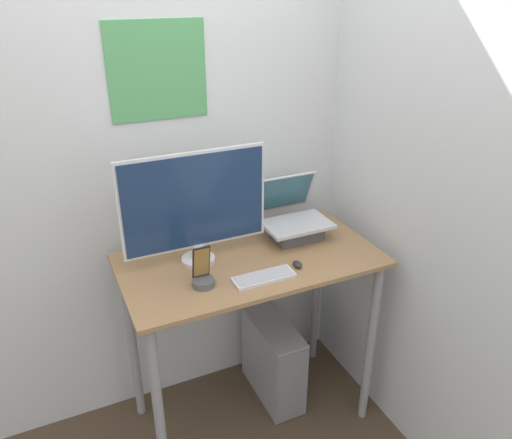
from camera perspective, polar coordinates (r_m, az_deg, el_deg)
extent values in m
cube|color=silver|center=(2.34, -4.58, 8.04)|extent=(6.00, 0.05, 2.60)
cube|color=#4C9959|center=(2.16, -11.17, 16.31)|extent=(0.41, 0.01, 0.40)
cube|color=silver|center=(2.12, 18.96, 4.77)|extent=(0.05, 6.00, 2.60)
cube|color=#936D47|center=(2.18, -0.65, -4.65)|extent=(1.12, 0.60, 0.02)
cylinder|color=gray|center=(2.16, -11.01, -21.20)|extent=(0.04, 0.04, 0.90)
cylinder|color=gray|center=(2.49, 12.94, -13.83)|extent=(0.04, 0.04, 0.90)
cylinder|color=gray|center=(2.52, -13.95, -13.43)|extent=(0.04, 0.04, 0.90)
cylinder|color=gray|center=(2.81, 6.90, -8.19)|extent=(0.04, 0.04, 0.90)
cube|color=#4C4C51|center=(2.32, 4.67, -1.47)|extent=(0.21, 0.14, 0.07)
cube|color=#B7B7BC|center=(2.30, 4.71, -0.54)|extent=(0.31, 0.21, 0.02)
cube|color=#B7B7BC|center=(2.37, 3.14, 3.08)|extent=(0.31, 0.09, 0.19)
cube|color=#336072|center=(2.36, 3.21, 3.08)|extent=(0.28, 0.07, 0.17)
cylinder|color=silver|center=(2.15, -6.60, -4.55)|extent=(0.14, 0.14, 0.02)
cylinder|color=silver|center=(2.13, -6.66, -3.56)|extent=(0.05, 0.05, 0.07)
cube|color=silver|center=(2.04, -7.03, 2.12)|extent=(0.62, 0.01, 0.41)
cube|color=navy|center=(2.03, -6.95, 2.03)|extent=(0.59, 0.01, 0.39)
cube|color=silver|center=(2.02, 0.91, -6.63)|extent=(0.26, 0.09, 0.01)
cube|color=#A8A8AD|center=(2.02, 0.91, -6.43)|extent=(0.24, 0.08, 0.00)
ellipsoid|color=#262626|center=(2.11, 4.76, -5.13)|extent=(0.03, 0.05, 0.02)
cylinder|color=#4C4C51|center=(1.99, -6.03, -7.18)|extent=(0.09, 0.09, 0.03)
cube|color=black|center=(1.96, -6.29, -4.86)|extent=(0.07, 0.04, 0.14)
cube|color=olive|center=(1.95, -6.24, -4.90)|extent=(0.06, 0.03, 0.13)
cube|color=gray|center=(2.71, 1.94, -15.68)|extent=(0.17, 0.43, 0.44)
cube|color=slate|center=(2.57, 4.21, -18.54)|extent=(0.17, 0.01, 0.42)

